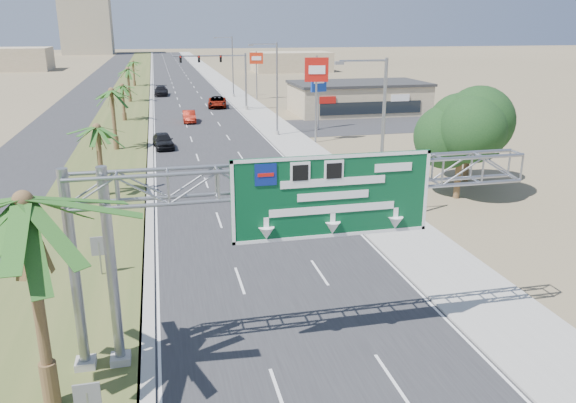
{
  "coord_description": "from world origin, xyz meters",
  "views": [
    {
      "loc": [
        -5.28,
        -8.5,
        11.75
      ],
      "look_at": [
        0.13,
        14.86,
        4.2
      ],
      "focal_mm": 35.0,
      "sensor_mm": 36.0,
      "label": 1
    }
  ],
  "objects_px": {
    "pole_sign_red_far": "(256,62)",
    "pole_sign_red_near": "(316,75)",
    "car_right_lane": "(217,102)",
    "car_mid_lane": "(189,117)",
    "pole_sign_blue": "(319,81)",
    "signal_mast": "(232,76)",
    "sign_gantry": "(287,194)",
    "store_building": "(358,99)",
    "palm_near": "(23,203)",
    "car_far": "(161,91)",
    "car_left_lane": "(163,141)"
  },
  "relations": [
    {
      "from": "car_far",
      "to": "pole_sign_red_far",
      "type": "height_order",
      "value": "pole_sign_red_far"
    },
    {
      "from": "palm_near",
      "to": "store_building",
      "type": "bearing_deg",
      "value": 61.72
    },
    {
      "from": "signal_mast",
      "to": "pole_sign_red_far",
      "type": "bearing_deg",
      "value": 64.98
    },
    {
      "from": "sign_gantry",
      "to": "store_building",
      "type": "distance_m",
      "value": 60.77
    },
    {
      "from": "pole_sign_red_far",
      "to": "sign_gantry",
      "type": "bearing_deg",
      "value": -99.13
    },
    {
      "from": "car_mid_lane",
      "to": "car_right_lane",
      "type": "distance_m",
      "value": 13.5
    },
    {
      "from": "sign_gantry",
      "to": "palm_near",
      "type": "xyz_separation_m",
      "value": [
        -8.14,
        -1.93,
        0.87
      ]
    },
    {
      "from": "pole_sign_red_far",
      "to": "signal_mast",
      "type": "bearing_deg",
      "value": -115.02
    },
    {
      "from": "car_mid_lane",
      "to": "pole_sign_red_far",
      "type": "bearing_deg",
      "value": 59.92
    },
    {
      "from": "car_right_lane",
      "to": "pole_sign_red_far",
      "type": "relative_size",
      "value": 0.74
    },
    {
      "from": "store_building",
      "to": "car_far",
      "type": "xyz_separation_m",
      "value": [
        -26.55,
        26.82,
        -1.2
      ]
    },
    {
      "from": "pole_sign_blue",
      "to": "pole_sign_red_far",
      "type": "xyz_separation_m",
      "value": [
        -2.12,
        29.42,
        0.48
      ]
    },
    {
      "from": "pole_sign_red_near",
      "to": "car_far",
      "type": "bearing_deg",
      "value": 108.47
    },
    {
      "from": "car_mid_lane",
      "to": "car_far",
      "type": "bearing_deg",
      "value": 96.41
    },
    {
      "from": "sign_gantry",
      "to": "car_far",
      "type": "relative_size",
      "value": 3.02
    },
    {
      "from": "store_building",
      "to": "pole_sign_red_near",
      "type": "bearing_deg",
      "value": -121.47
    },
    {
      "from": "car_right_lane",
      "to": "pole_sign_red_far",
      "type": "distance_m",
      "value": 12.39
    },
    {
      "from": "sign_gantry",
      "to": "store_building",
      "type": "bearing_deg",
      "value": 67.64
    },
    {
      "from": "car_far",
      "to": "car_right_lane",
      "type": "bearing_deg",
      "value": -61.51
    },
    {
      "from": "car_right_lane",
      "to": "car_left_lane",
      "type": "bearing_deg",
      "value": -100.34
    },
    {
      "from": "car_mid_lane",
      "to": "pole_sign_blue",
      "type": "relative_size",
      "value": 0.59
    },
    {
      "from": "car_far",
      "to": "pole_sign_red_near",
      "type": "height_order",
      "value": "pole_sign_red_near"
    },
    {
      "from": "car_right_lane",
      "to": "signal_mast",
      "type": "bearing_deg",
      "value": -59.08
    },
    {
      "from": "car_left_lane",
      "to": "sign_gantry",
      "type": "bearing_deg",
      "value": -90.28
    },
    {
      "from": "signal_mast",
      "to": "pole_sign_blue",
      "type": "bearing_deg",
      "value": -65.52
    },
    {
      "from": "car_right_lane",
      "to": "palm_near",
      "type": "bearing_deg",
      "value": -94.1
    },
    {
      "from": "sign_gantry",
      "to": "car_right_lane",
      "type": "height_order",
      "value": "sign_gantry"
    },
    {
      "from": "palm_near",
      "to": "car_right_lane",
      "type": "relative_size",
      "value": 1.46
    },
    {
      "from": "sign_gantry",
      "to": "signal_mast",
      "type": "height_order",
      "value": "signal_mast"
    },
    {
      "from": "car_left_lane",
      "to": "car_mid_lane",
      "type": "height_order",
      "value": "car_left_lane"
    },
    {
      "from": "store_building",
      "to": "car_mid_lane",
      "type": "distance_m",
      "value": 23.69
    },
    {
      "from": "sign_gantry",
      "to": "pole_sign_red_near",
      "type": "xyz_separation_m",
      "value": [
        11.69,
        37.49,
        0.9
      ]
    },
    {
      "from": "car_left_lane",
      "to": "car_far",
      "type": "relative_size",
      "value": 0.82
    },
    {
      "from": "car_right_lane",
      "to": "pole_sign_blue",
      "type": "relative_size",
      "value": 0.75
    },
    {
      "from": "car_right_lane",
      "to": "pole_sign_red_near",
      "type": "xyz_separation_m",
      "value": [
        7.21,
        -28.42,
        6.16
      ]
    },
    {
      "from": "car_left_lane",
      "to": "pole_sign_red_far",
      "type": "xyz_separation_m",
      "value": [
        15.87,
        36.25,
        5.3
      ]
    },
    {
      "from": "store_building",
      "to": "car_left_lane",
      "type": "xyz_separation_m",
      "value": [
        -27.0,
        -18.05,
        -1.23
      ]
    },
    {
      "from": "palm_near",
      "to": "pole_sign_red_far",
      "type": "bearing_deg",
      "value": 75.24
    },
    {
      "from": "pole_sign_red_far",
      "to": "pole_sign_red_near",
      "type": "bearing_deg",
      "value": -90.39
    },
    {
      "from": "store_building",
      "to": "car_left_lane",
      "type": "relative_size",
      "value": 3.98
    },
    {
      "from": "car_left_lane",
      "to": "pole_sign_blue",
      "type": "bearing_deg",
      "value": 14.6
    },
    {
      "from": "car_right_lane",
      "to": "pole_sign_red_far",
      "type": "height_order",
      "value": "pole_sign_red_far"
    },
    {
      "from": "store_building",
      "to": "signal_mast",
      "type": "bearing_deg",
      "value": 160.46
    },
    {
      "from": "car_far",
      "to": "pole_sign_blue",
      "type": "xyz_separation_m",
      "value": [
        17.55,
        -38.04,
        4.78
      ]
    },
    {
      "from": "sign_gantry",
      "to": "car_left_lane",
      "type": "height_order",
      "value": "sign_gantry"
    },
    {
      "from": "signal_mast",
      "to": "pole_sign_blue",
      "type": "relative_size",
      "value": 1.36
    },
    {
      "from": "pole_sign_red_far",
      "to": "pole_sign_blue",
      "type": "bearing_deg",
      "value": -85.87
    },
    {
      "from": "sign_gantry",
      "to": "signal_mast",
      "type": "relative_size",
      "value": 1.63
    },
    {
      "from": "palm_near",
      "to": "car_mid_lane",
      "type": "bearing_deg",
      "value": 82.07
    },
    {
      "from": "car_mid_lane",
      "to": "pole_sign_red_far",
      "type": "xyz_separation_m",
      "value": [
        12.38,
        20.93,
        5.34
      ]
    }
  ]
}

